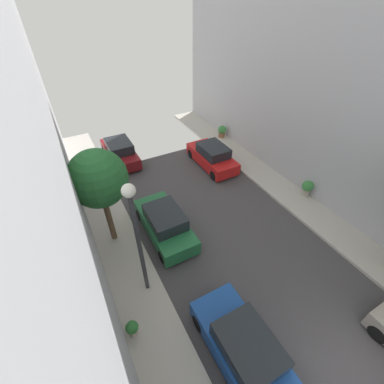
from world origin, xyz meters
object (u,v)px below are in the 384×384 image
(lamp_post, at_px, (136,228))
(parked_car_right_2, at_px, (212,156))
(potted_plant_2, at_px, (87,192))
(parked_car_left_3, at_px, (165,223))
(potted_plant_3, at_px, (132,328))
(potted_plant_0, at_px, (307,187))
(parked_car_left_4, at_px, (120,152))
(parked_car_left_2, at_px, (244,350))
(street_tree_0, at_px, (98,179))
(potted_plant_1, at_px, (222,131))

(lamp_post, bearing_deg, parked_car_right_2, 42.81)
(potted_plant_2, distance_m, lamp_post, 7.62)
(parked_car_left_3, bearing_deg, potted_plant_3, -127.07)
(parked_car_right_2, distance_m, potted_plant_0, 6.34)
(parked_car_left_4, height_order, potted_plant_0, parked_car_left_4)
(parked_car_left_4, xyz_separation_m, potted_plant_0, (8.45, -9.15, 0.00))
(parked_car_left_2, distance_m, lamp_post, 5.28)
(parked_car_left_2, distance_m, street_tree_0, 8.21)
(parked_car_left_3, xyz_separation_m, potted_plant_2, (-2.92, 4.43, -0.08))
(parked_car_right_2, height_order, street_tree_0, street_tree_0)
(parked_car_left_3, distance_m, potted_plant_0, 8.54)
(potted_plant_2, relative_size, lamp_post, 0.16)
(parked_car_left_2, xyz_separation_m, potted_plant_3, (-2.99, 2.46, -0.18))
(parked_car_right_2, relative_size, potted_plant_2, 4.87)
(parked_car_left_3, bearing_deg, parked_car_left_2, -90.00)
(lamp_post, bearing_deg, potted_plant_1, 44.07)
(parked_car_left_2, height_order, potted_plant_0, parked_car_left_2)
(parked_car_right_2, xyz_separation_m, lamp_post, (-7.30, -6.76, 2.96))
(parked_car_left_3, xyz_separation_m, parked_car_left_4, (0.00, 7.88, 0.00))
(parked_car_right_2, height_order, potted_plant_2, parked_car_right_2)
(street_tree_0, bearing_deg, potted_plant_3, -97.14)
(potted_plant_1, height_order, lamp_post, lamp_post)
(parked_car_left_3, bearing_deg, street_tree_0, 160.59)
(potted_plant_2, relative_size, potted_plant_3, 1.25)
(potted_plant_0, xyz_separation_m, lamp_post, (-10.35, -1.20, 2.96))
(parked_car_left_2, xyz_separation_m, potted_plant_0, (8.45, 5.14, 0.00))
(parked_car_left_3, height_order, potted_plant_3, parked_car_left_3)
(parked_car_left_3, distance_m, parked_car_left_4, 7.88)
(street_tree_0, xyz_separation_m, lamp_post, (0.49, -3.32, -0.04))
(street_tree_0, distance_m, potted_plant_0, 11.44)
(potted_plant_2, bearing_deg, parked_car_left_3, -56.58)
(parked_car_right_2, xyz_separation_m, potted_plant_1, (2.83, 3.04, -0.05))
(potted_plant_0, distance_m, potted_plant_2, 12.72)
(parked_car_left_2, relative_size, lamp_post, 0.79)
(potted_plant_2, distance_m, potted_plant_3, 8.39)
(parked_car_left_4, distance_m, potted_plant_1, 8.24)
(parked_car_left_2, bearing_deg, parked_car_right_2, 63.23)
(street_tree_0, bearing_deg, parked_car_left_4, 71.26)
(parked_car_left_3, relative_size, potted_plant_2, 4.87)
(street_tree_0, height_order, lamp_post, lamp_post)
(parked_car_left_3, xyz_separation_m, lamp_post, (-1.90, -2.47, 2.96))
(potted_plant_0, height_order, potted_plant_2, potted_plant_0)
(parked_car_left_2, relative_size, potted_plant_0, 4.23)
(potted_plant_0, bearing_deg, parked_car_left_4, 132.71)
(parked_car_right_2, xyz_separation_m, street_tree_0, (-7.79, -3.45, 3.00))
(parked_car_left_4, distance_m, street_tree_0, 8.01)
(parked_car_right_2, relative_size, street_tree_0, 0.87)
(potted_plant_0, relative_size, potted_plant_3, 1.44)
(parked_car_right_2, bearing_deg, potted_plant_3, -135.50)
(parked_car_right_2, relative_size, potted_plant_0, 4.23)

